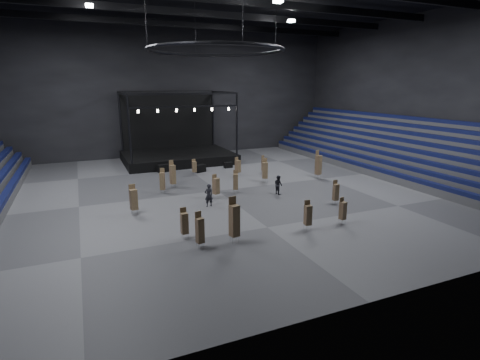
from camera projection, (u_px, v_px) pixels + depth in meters
name	position (u px, v px, depth m)	size (l,w,h in m)	color
floor	(218.00, 191.00, 36.40)	(50.00, 50.00, 0.00)	#545457
wall_back	(166.00, 92.00, 52.87)	(50.00, 0.20, 18.00)	black
wall_front	(388.00, 110.00, 15.48)	(50.00, 0.20, 18.00)	black
wall_right	(418.00, 94.00, 43.74)	(0.20, 42.00, 18.00)	black
bleachers_right	(398.00, 156.00, 44.75)	(7.20, 40.00, 6.40)	#48484A
stage	(177.00, 150.00, 50.50)	(14.00, 10.00, 9.20)	black
truss_ring	(216.00, 50.00, 33.19)	(12.30, 12.30, 5.15)	black
flight_case_left	(163.00, 168.00, 44.16)	(1.34, 0.67, 0.89)	black
flight_case_mid	(200.00, 168.00, 44.11)	(1.32, 0.66, 0.88)	black
flight_case_right	(228.00, 165.00, 46.39)	(1.05, 0.53, 0.70)	black
chair_stack_0	(234.00, 220.00, 24.12)	(0.64, 0.64, 3.08)	silver
chair_stack_1	(134.00, 199.00, 29.39)	(0.61, 0.61, 2.48)	silver
chair_stack_2	(265.00, 170.00, 39.27)	(0.66, 0.66, 2.57)	silver
chair_stack_3	(184.00, 223.00, 24.83)	(0.47, 0.47, 2.15)	silver
chair_stack_4	(162.00, 181.00, 35.27)	(0.58, 0.58, 2.42)	silver
chair_stack_5	(173.00, 174.00, 37.18)	(0.59, 0.59, 2.79)	silver
chair_stack_6	(238.00, 166.00, 42.04)	(0.65, 0.65, 2.14)	silver
chair_stack_7	(308.00, 215.00, 26.38)	(0.49, 0.49, 2.16)	silver
chair_stack_8	(264.00, 164.00, 43.26)	(0.51, 0.51, 2.12)	silver
chair_stack_9	(236.00, 181.00, 35.37)	(0.60, 0.60, 2.22)	silver
chair_stack_10	(343.00, 210.00, 27.56)	(0.47, 0.47, 2.00)	silver
chair_stack_11	(200.00, 230.00, 23.37)	(0.52, 0.52, 2.39)	silver
chair_stack_12	(216.00, 186.00, 33.76)	(0.65, 0.65, 2.21)	silver
chair_stack_13	(336.00, 192.00, 32.10)	(0.45, 0.45, 2.12)	silver
chair_stack_14	(318.00, 164.00, 40.84)	(0.69, 0.69, 3.11)	silver
chair_stack_15	(194.00, 167.00, 42.50)	(0.45, 0.45, 1.84)	silver
man_center	(209.00, 195.00, 31.50)	(0.71, 0.47, 1.96)	black
crew_member	(278.00, 185.00, 35.14)	(0.87, 0.68, 1.79)	black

